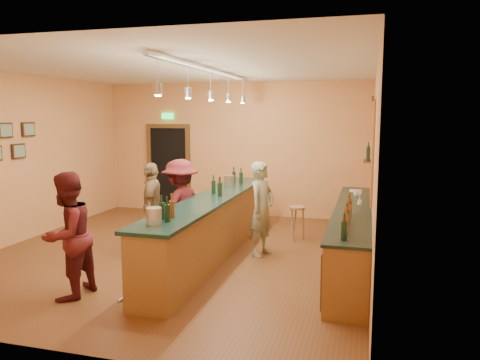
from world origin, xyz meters
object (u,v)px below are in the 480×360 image
(customer_a, at_px, (67,236))
(customer_c, at_px, (180,208))
(bar_stool, at_px, (297,214))
(customer_b, at_px, (152,207))
(tasting_bar, at_px, (212,223))
(bartender, at_px, (262,209))
(back_counter, at_px, (353,236))

(customer_a, distance_m, customer_c, 2.30)
(customer_a, relative_size, bar_stool, 2.55)
(customer_b, distance_m, bar_stool, 2.78)
(tasting_bar, distance_m, customer_a, 2.55)
(customer_c, bearing_deg, tasting_bar, 109.52)
(tasting_bar, height_order, customer_b, customer_b)
(customer_a, bearing_deg, tasting_bar, 154.13)
(bar_stool, bearing_deg, customer_a, -124.13)
(tasting_bar, relative_size, customer_a, 3.01)
(bartender, bearing_deg, customer_c, 123.24)
(customer_b, bearing_deg, bar_stool, 101.84)
(tasting_bar, bearing_deg, bar_stool, 50.29)
(customer_b, bearing_deg, back_counter, 73.25)
(bartender, height_order, customer_a, customer_a)
(back_counter, relative_size, customer_b, 2.86)
(tasting_bar, xyz_separation_m, customer_c, (-0.57, -0.00, 0.23))
(customer_b, relative_size, customer_c, 0.95)
(back_counter, relative_size, bar_stool, 6.84)
(back_counter, height_order, customer_c, customer_c)
(tasting_bar, distance_m, bartender, 0.90)
(back_counter, xyz_separation_m, customer_b, (-3.52, -0.04, 0.31))
(tasting_bar, relative_size, bartender, 3.12)
(tasting_bar, height_order, bar_stool, tasting_bar)
(bar_stool, bearing_deg, bartender, -111.75)
(customer_a, bearing_deg, back_counter, 127.42)
(back_counter, xyz_separation_m, bar_stool, (-1.10, 1.31, 0.03))
(bar_stool, bearing_deg, tasting_bar, -129.71)
(tasting_bar, relative_size, customer_c, 3.04)
(customer_a, xyz_separation_m, bar_stool, (2.50, 3.69, -0.33))
(bartender, distance_m, customer_a, 3.29)
(back_counter, distance_m, bartender, 1.60)
(back_counter, relative_size, customer_a, 2.68)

